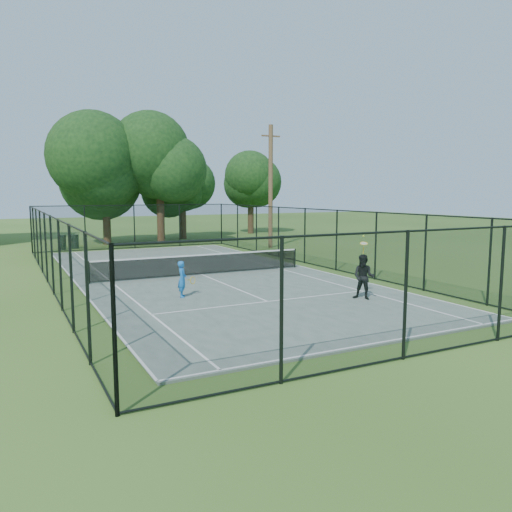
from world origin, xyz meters
name	(u,v)px	position (x,y,z in m)	size (l,w,h in m)	color
ground	(202,276)	(0.00, 0.00, 0.00)	(120.00, 120.00, 0.00)	#35551D
tennis_court	(202,275)	(0.00, 0.00, 0.03)	(11.00, 24.00, 0.06)	#516057
tennis_net	(202,264)	(0.00, 0.00, 0.58)	(10.08, 0.08, 0.95)	black
fence	(202,244)	(0.00, 0.00, 1.50)	(13.10, 26.10, 3.00)	black
tree_near_left	(105,175)	(-1.25, 16.27, 5.08)	(6.33, 6.33, 8.26)	#332114
tree_near_mid	(160,174)	(2.48, 15.09, 5.21)	(6.47, 6.47, 8.46)	#332114
tree_near_right	(182,183)	(5.30, 18.35, 4.61)	(5.26, 5.26, 7.26)	#332114
tree_far_right	(251,190)	(12.74, 20.65, 4.08)	(4.98, 4.98, 6.59)	#332114
trash_bin_left	(62,242)	(-4.59, 14.35, 0.50)	(0.58, 0.58, 0.98)	black
trash_bin_right	(75,242)	(-3.73, 14.67, 0.48)	(0.58, 0.58, 0.96)	black
utility_pole	(271,186)	(8.50, 9.00, 4.26)	(1.40, 0.30, 8.39)	#4C3823
player_blue	(182,279)	(-2.39, -4.31, 0.72)	(0.82, 0.56, 1.32)	blue
player_black	(364,277)	(3.22, -7.58, 0.86)	(0.97, 1.17, 2.22)	black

